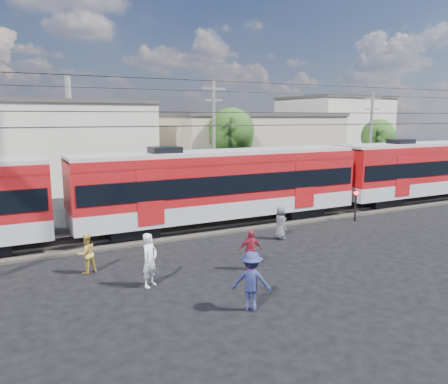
# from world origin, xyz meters

# --- Properties ---
(ground) EXTENTS (120.00, 120.00, 0.00)m
(ground) POSITION_xyz_m (0.00, 0.00, 0.00)
(ground) COLOR black
(ground) RESTS_ON ground
(track_bed) EXTENTS (70.00, 3.40, 0.12)m
(track_bed) POSITION_xyz_m (0.00, 8.00, 0.06)
(track_bed) COLOR #2D2823
(track_bed) RESTS_ON ground
(rail_near) EXTENTS (70.00, 0.12, 0.12)m
(rail_near) POSITION_xyz_m (0.00, 7.25, 0.18)
(rail_near) COLOR #59544C
(rail_near) RESTS_ON track_bed
(rail_far) EXTENTS (70.00, 0.12, 0.12)m
(rail_far) POSITION_xyz_m (0.00, 8.75, 0.18)
(rail_far) COLOR #59544C
(rail_far) RESTS_ON track_bed
(commuter_train) EXTENTS (50.30, 3.08, 4.17)m
(commuter_train) POSITION_xyz_m (3.31, 8.00, 2.40)
(commuter_train) COLOR black
(commuter_train) RESTS_ON ground
(building_midwest) EXTENTS (12.24, 12.24, 7.30)m
(building_midwest) POSITION_xyz_m (-2.00, 27.00, 3.66)
(building_midwest) COLOR beige
(building_midwest) RESTS_ON ground
(building_mideast) EXTENTS (16.32, 10.20, 6.30)m
(building_mideast) POSITION_xyz_m (14.00, 24.00, 3.16)
(building_mideast) COLOR tan
(building_mideast) RESTS_ON ground
(building_east) EXTENTS (10.20, 10.20, 8.30)m
(building_east) POSITION_xyz_m (28.00, 28.00, 4.16)
(building_east) COLOR beige
(building_east) RESTS_ON ground
(utility_pole_mid) EXTENTS (1.80, 0.24, 8.50)m
(utility_pole_mid) POSITION_xyz_m (6.00, 15.00, 4.53)
(utility_pole_mid) COLOR slate
(utility_pole_mid) RESTS_ON ground
(utility_pole_east) EXTENTS (1.80, 0.24, 8.00)m
(utility_pole_east) POSITION_xyz_m (20.00, 14.00, 4.28)
(utility_pole_east) COLOR slate
(utility_pole_east) RESTS_ON ground
(tree_near) EXTENTS (3.82, 3.64, 6.72)m
(tree_near) POSITION_xyz_m (9.19, 18.09, 4.66)
(tree_near) COLOR #382619
(tree_near) RESTS_ON ground
(tree_far) EXTENTS (3.36, 3.12, 5.76)m
(tree_far) POSITION_xyz_m (24.19, 17.09, 3.99)
(tree_far) COLOR #382619
(tree_far) RESTS_ON ground
(pedestrian_a) EXTENTS (0.84, 0.80, 1.94)m
(pedestrian_a) POSITION_xyz_m (-3.08, 1.40, 0.97)
(pedestrian_a) COLOR silver
(pedestrian_a) RESTS_ON ground
(pedestrian_b) EXTENTS (0.90, 0.80, 1.55)m
(pedestrian_b) POSITION_xyz_m (-4.85, 3.79, 0.77)
(pedestrian_b) COLOR gold
(pedestrian_b) RESTS_ON ground
(pedestrian_c) EXTENTS (1.40, 1.28, 1.88)m
(pedestrian_c) POSITION_xyz_m (-0.86, -1.91, 0.94)
(pedestrian_c) COLOR navy
(pedestrian_c) RESTS_ON ground
(pedestrian_d) EXTENTS (1.00, 0.58, 1.60)m
(pedestrian_d) POSITION_xyz_m (0.95, 1.23, 0.80)
(pedestrian_d) COLOR maroon
(pedestrian_d) RESTS_ON ground
(pedestrian_e) EXTENTS (0.56, 0.83, 1.63)m
(pedestrian_e) POSITION_xyz_m (4.52, 4.39, 0.82)
(pedestrian_e) COLOR #505055
(pedestrian_e) RESTS_ON ground
(car_silver) EXTENTS (4.18, 2.01, 1.38)m
(car_silver) POSITION_xyz_m (21.86, 13.59, 0.69)
(car_silver) COLOR #B1B3B8
(car_silver) RESTS_ON ground
(car_white) EXTENTS (4.80, 2.66, 1.50)m
(car_white) POSITION_xyz_m (25.98, 12.89, 0.75)
(car_white) COLOR white
(car_white) RESTS_ON ground
(crossing_signal) EXTENTS (0.26, 0.26, 1.82)m
(crossing_signal) POSITION_xyz_m (10.48, 5.52, 1.26)
(crossing_signal) COLOR black
(crossing_signal) RESTS_ON ground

